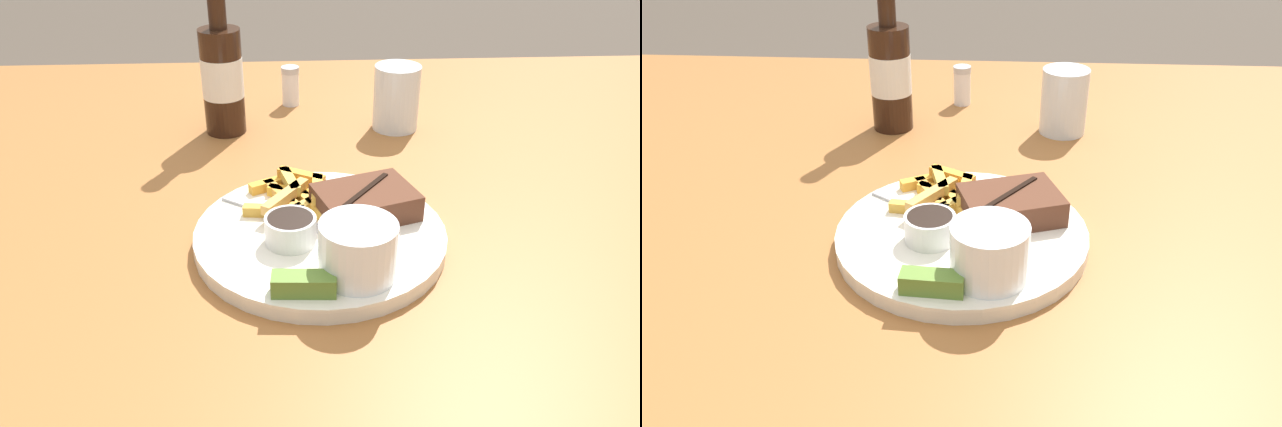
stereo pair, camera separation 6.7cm
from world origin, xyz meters
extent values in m
cube|color=#935B2D|center=(0.00, 0.00, 0.72)|extent=(1.49, 1.33, 0.04)
cylinder|color=#935B2D|center=(0.69, 0.61, 0.35)|extent=(0.06, 0.06, 0.70)
cylinder|color=silver|center=(0.00, 0.00, 0.75)|extent=(0.27, 0.27, 0.01)
cylinder|color=white|center=(0.00, 0.00, 0.76)|extent=(0.27, 0.27, 0.00)
cube|color=#512D1E|center=(0.05, 0.03, 0.78)|extent=(0.13, 0.11, 0.03)
cube|color=black|center=(0.05, 0.03, 0.79)|extent=(0.06, 0.08, 0.00)
cube|color=orange|center=(-0.02, 0.09, 0.78)|extent=(0.06, 0.04, 0.01)
cube|color=gold|center=(-0.03, 0.03, 0.77)|extent=(0.05, 0.05, 0.01)
cube|color=gold|center=(-0.02, 0.07, 0.77)|extent=(0.07, 0.04, 0.01)
cube|color=gold|center=(-0.05, 0.10, 0.77)|extent=(0.07, 0.04, 0.01)
cube|color=gold|center=(-0.04, 0.05, 0.78)|extent=(0.06, 0.07, 0.01)
cube|color=gold|center=(0.00, 0.06, 0.78)|extent=(0.02, 0.06, 0.01)
cube|color=gold|center=(-0.04, 0.07, 0.77)|extent=(0.05, 0.07, 0.01)
cube|color=gold|center=(-0.03, 0.07, 0.77)|extent=(0.01, 0.05, 0.01)
cube|color=gold|center=(-0.05, 0.03, 0.77)|extent=(0.07, 0.02, 0.01)
cube|color=gold|center=(-0.03, 0.08, 0.78)|extent=(0.03, 0.06, 0.01)
cube|color=gold|center=(-0.01, 0.05, 0.77)|extent=(0.04, 0.07, 0.01)
cylinder|color=white|center=(0.03, -0.08, 0.79)|extent=(0.08, 0.08, 0.06)
cylinder|color=beige|center=(0.03, -0.08, 0.81)|extent=(0.07, 0.07, 0.01)
cylinder|color=silver|center=(-0.03, -0.02, 0.78)|extent=(0.05, 0.05, 0.03)
cylinder|color=black|center=(-0.03, -0.02, 0.79)|extent=(0.05, 0.05, 0.01)
cube|color=#567A2D|center=(-0.02, -0.11, 0.77)|extent=(0.06, 0.03, 0.02)
cube|color=#B7B7BC|center=(-0.07, 0.05, 0.76)|extent=(0.09, 0.07, 0.00)
cube|color=#B7B7BC|center=(-0.01, 0.00, 0.76)|extent=(0.03, 0.02, 0.00)
cube|color=#B7B7BC|center=(-0.01, 0.01, 0.76)|extent=(0.03, 0.02, 0.00)
cube|color=#B7B7BC|center=(-0.01, 0.01, 0.76)|extent=(0.03, 0.02, 0.00)
cylinder|color=black|center=(-0.13, 0.32, 0.82)|extent=(0.06, 0.06, 0.16)
cylinder|color=silver|center=(-0.13, 0.32, 0.83)|extent=(0.06, 0.06, 0.06)
cylinder|color=black|center=(-0.13, 0.32, 0.94)|extent=(0.03, 0.03, 0.08)
cylinder|color=silver|center=(0.13, 0.32, 0.79)|extent=(0.07, 0.07, 0.10)
cylinder|color=white|center=(-0.03, 0.42, 0.77)|extent=(0.03, 0.03, 0.05)
cylinder|color=#B7B7BC|center=(-0.03, 0.42, 0.80)|extent=(0.03, 0.03, 0.01)
camera|label=1|loc=(-0.03, -0.57, 1.13)|focal=35.00mm
camera|label=2|loc=(0.04, -0.57, 1.13)|focal=35.00mm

